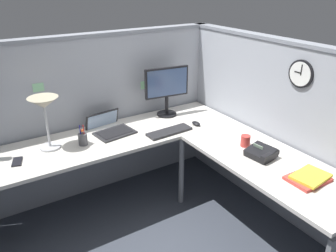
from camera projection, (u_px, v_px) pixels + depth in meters
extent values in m
plane|color=#383D47|center=(176.00, 216.00, 3.15)|extent=(6.80, 6.80, 0.00)
cube|color=#999EA8|center=(97.00, 117.00, 3.33)|extent=(2.57, 0.10, 1.55)
cube|color=gray|center=(90.00, 35.00, 3.01)|extent=(2.57, 0.12, 0.03)
cube|color=#999EA8|center=(273.00, 129.00, 3.06)|extent=(0.10, 2.37, 1.55)
cube|color=gray|center=(286.00, 41.00, 2.73)|extent=(0.12, 2.37, 0.03)
cube|color=beige|center=(113.00, 137.00, 3.04)|extent=(2.35, 0.66, 0.03)
cube|color=beige|center=(271.00, 163.00, 2.62)|extent=(0.66, 1.49, 0.03)
cylinder|color=slate|center=(181.00, 171.00, 3.21)|extent=(0.05, 0.05, 0.70)
cylinder|color=black|center=(167.00, 114.00, 3.49)|extent=(0.20, 0.20, 0.02)
cylinder|color=black|center=(167.00, 105.00, 3.45)|extent=(0.04, 0.04, 0.20)
cube|color=black|center=(167.00, 82.00, 3.35)|extent=(0.46, 0.09, 0.30)
cube|color=#384C72|center=(167.00, 83.00, 3.34)|extent=(0.42, 0.06, 0.26)
cube|color=#232326|center=(115.00, 133.00, 3.08)|extent=(0.37, 0.28, 0.02)
cube|color=black|center=(115.00, 132.00, 3.07)|extent=(0.31, 0.22, 0.00)
cube|color=#232326|center=(102.00, 122.00, 3.22)|extent=(0.35, 0.11, 0.22)
cube|color=#99B2D1|center=(102.00, 122.00, 3.21)|extent=(0.31, 0.09, 0.18)
cube|color=#232326|center=(169.00, 132.00, 3.10)|extent=(0.44, 0.16, 0.02)
ellipsoid|color=black|center=(196.00, 123.00, 3.25)|extent=(0.06, 0.10, 0.03)
cylinder|color=#B7BABF|center=(50.00, 147.00, 2.82)|extent=(0.17, 0.17, 0.02)
cylinder|color=#B7BABF|center=(47.00, 126.00, 2.75)|extent=(0.02, 0.02, 0.38)
cone|color=#B2A88C|center=(43.00, 103.00, 2.66)|extent=(0.24, 0.24, 0.09)
cylinder|color=#4C4C51|center=(83.00, 139.00, 2.86)|extent=(0.08, 0.08, 0.10)
cylinder|color=#1E1EB2|center=(80.00, 132.00, 2.83)|extent=(0.01, 0.01, 0.13)
cylinder|color=#B21E1E|center=(84.00, 132.00, 2.84)|extent=(0.01, 0.02, 0.13)
cylinder|color=#D8591E|center=(82.00, 131.00, 2.84)|extent=(0.03, 0.03, 0.01)
cube|color=black|center=(17.00, 162.00, 2.61)|extent=(0.11, 0.16, 0.01)
cube|color=black|center=(261.00, 153.00, 2.67)|extent=(0.21, 0.22, 0.10)
cube|color=#8CA58C|center=(258.00, 147.00, 2.67)|extent=(0.02, 0.09, 0.04)
cube|color=black|center=(270.00, 155.00, 2.60)|extent=(0.19, 0.06, 0.04)
cube|color=#BF3F38|center=(308.00, 179.00, 2.37)|extent=(0.28, 0.22, 0.02)
cube|color=yellow|center=(311.00, 176.00, 2.36)|extent=(0.28, 0.22, 0.02)
cylinder|color=#B2332D|center=(245.00, 141.00, 2.84)|extent=(0.08, 0.08, 0.10)
cylinder|color=black|center=(301.00, 74.00, 2.62)|extent=(0.03, 0.22, 0.22)
cylinder|color=white|center=(300.00, 74.00, 2.61)|extent=(0.00, 0.19, 0.19)
cube|color=black|center=(298.00, 72.00, 2.62)|extent=(0.00, 0.06, 0.01)
cube|color=black|center=(301.00, 70.00, 2.59)|extent=(0.00, 0.01, 0.08)
cube|color=#8CCC99|center=(144.00, 85.00, 3.43)|extent=(0.07, 0.00, 0.08)
cube|color=#8CCC99|center=(38.00, 88.00, 2.88)|extent=(0.09, 0.00, 0.07)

